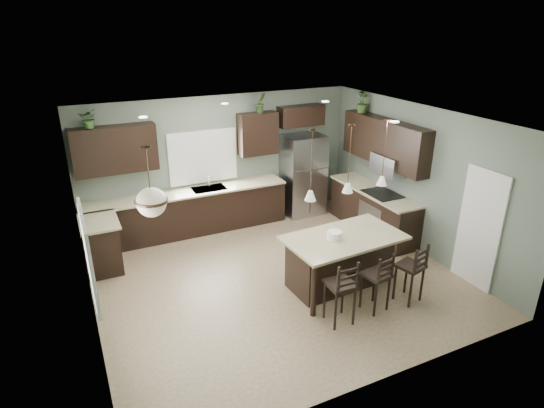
{
  "coord_description": "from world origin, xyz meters",
  "views": [
    {
      "loc": [
        -3.05,
        -6.21,
        4.26
      ],
      "look_at": [
        0.1,
        0.4,
        1.25
      ],
      "focal_mm": 30.0,
      "sensor_mm": 36.0,
      "label": 1
    }
  ],
  "objects_px": {
    "kitchen_island": "(343,261)",
    "serving_dish": "(335,235)",
    "bar_stool_right": "(410,272)",
    "bar_stool_left": "(340,291)",
    "plant_back_left": "(89,118)",
    "bar_stool_center": "(376,281)",
    "refrigerator": "(303,175)"
  },
  "relations": [
    {
      "from": "kitchen_island",
      "to": "serving_dish",
      "type": "distance_m",
      "value": 0.57
    },
    {
      "from": "serving_dish",
      "to": "bar_stool_right",
      "type": "bearing_deg",
      "value": -41.89
    },
    {
      "from": "bar_stool_left",
      "to": "plant_back_left",
      "type": "relative_size",
      "value": 2.9
    },
    {
      "from": "kitchen_island",
      "to": "bar_stool_left",
      "type": "relative_size",
      "value": 1.82
    },
    {
      "from": "serving_dish",
      "to": "bar_stool_left",
      "type": "distance_m",
      "value": 1.02
    },
    {
      "from": "serving_dish",
      "to": "bar_stool_right",
      "type": "distance_m",
      "value": 1.32
    },
    {
      "from": "kitchen_island",
      "to": "bar_stool_center",
      "type": "xyz_separation_m",
      "value": [
        0.07,
        -0.8,
        0.04
      ]
    },
    {
      "from": "serving_dish",
      "to": "bar_stool_center",
      "type": "distance_m",
      "value": 0.96
    },
    {
      "from": "bar_stool_left",
      "to": "bar_stool_right",
      "type": "height_order",
      "value": "bar_stool_left"
    },
    {
      "from": "refrigerator",
      "to": "bar_stool_center",
      "type": "distance_m",
      "value": 3.98
    },
    {
      "from": "refrigerator",
      "to": "kitchen_island",
      "type": "distance_m",
      "value": 3.24
    },
    {
      "from": "bar_stool_center",
      "to": "bar_stool_left",
      "type": "bearing_deg",
      "value": 172.65
    },
    {
      "from": "refrigerator",
      "to": "serving_dish",
      "type": "height_order",
      "value": "refrigerator"
    },
    {
      "from": "bar_stool_center",
      "to": "plant_back_left",
      "type": "distance_m",
      "value": 5.72
    },
    {
      "from": "kitchen_island",
      "to": "bar_stool_center",
      "type": "bearing_deg",
      "value": -88.14
    },
    {
      "from": "refrigerator",
      "to": "kitchen_island",
      "type": "relative_size",
      "value": 0.95
    },
    {
      "from": "kitchen_island",
      "to": "serving_dish",
      "type": "bearing_deg",
      "value": -180.0
    },
    {
      "from": "refrigerator",
      "to": "plant_back_left",
      "type": "xyz_separation_m",
      "value": [
        -4.36,
        0.15,
        1.66
      ]
    },
    {
      "from": "refrigerator",
      "to": "plant_back_left",
      "type": "height_order",
      "value": "plant_back_left"
    },
    {
      "from": "bar_stool_center",
      "to": "serving_dish",
      "type": "bearing_deg",
      "value": 98.92
    },
    {
      "from": "refrigerator",
      "to": "serving_dish",
      "type": "relative_size",
      "value": 7.71
    },
    {
      "from": "refrigerator",
      "to": "kitchen_island",
      "type": "bearing_deg",
      "value": -106.8
    },
    {
      "from": "kitchen_island",
      "to": "bar_stool_left",
      "type": "bearing_deg",
      "value": -129.46
    },
    {
      "from": "bar_stool_right",
      "to": "refrigerator",
      "type": "bearing_deg",
      "value": 73.18
    },
    {
      "from": "serving_dish",
      "to": "bar_stool_right",
      "type": "xyz_separation_m",
      "value": [
        0.91,
        -0.82,
        -0.48
      ]
    },
    {
      "from": "plant_back_left",
      "to": "serving_dish",
      "type": "bearing_deg",
      "value": -45.03
    },
    {
      "from": "bar_stool_center",
      "to": "plant_back_left",
      "type": "height_order",
      "value": "plant_back_left"
    },
    {
      "from": "kitchen_island",
      "to": "serving_dish",
      "type": "xyz_separation_m",
      "value": [
        -0.2,
        -0.01,
        0.53
      ]
    },
    {
      "from": "bar_stool_left",
      "to": "bar_stool_right",
      "type": "xyz_separation_m",
      "value": [
        1.32,
        0.0,
        -0.02
      ]
    },
    {
      "from": "serving_dish",
      "to": "plant_back_left",
      "type": "relative_size",
      "value": 0.65
    },
    {
      "from": "bar_stool_center",
      "to": "bar_stool_right",
      "type": "distance_m",
      "value": 0.64
    },
    {
      "from": "bar_stool_center",
      "to": "plant_back_left",
      "type": "relative_size",
      "value": 2.73
    }
  ]
}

